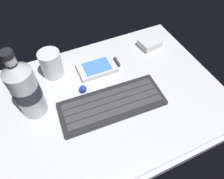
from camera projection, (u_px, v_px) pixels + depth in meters
The scene contains 7 objects.
ground_plane at pixel (112, 98), 58.97cm from camera, with size 64.00×48.00×2.80cm.
keyboard at pixel (112, 104), 55.68cm from camera, with size 29.54×12.53×1.70cm.
handheld_device at pixel (99, 67), 64.33cm from camera, with size 12.88×7.78×1.50cm.
juice_cup at pixel (52, 65), 60.58cm from camera, with size 6.40×6.40×8.50cm.
water_bottle at pixel (25, 89), 48.40cm from camera, with size 6.73×6.73×20.80cm.
charger_block at pixel (150, 43), 70.85cm from camera, with size 7.00×5.60×2.40cm, color silver.
trackball_mouse at pixel (83, 89), 58.46cm from camera, with size 2.20×2.20×2.20cm, color #2338B2.
Camera 1 is at (-14.24, -31.24, 47.18)cm, focal length 32.33 mm.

